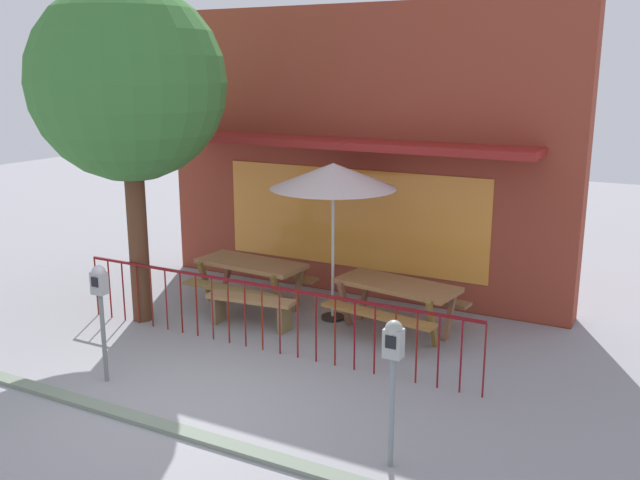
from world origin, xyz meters
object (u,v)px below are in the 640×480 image
at_px(picnic_table_left, 251,271).
at_px(parking_meter_far, 100,293).
at_px(parking_meter_near, 393,355).
at_px(street_tree, 128,84).
at_px(patio_umbrella, 333,177).
at_px(picnic_table_right, 397,293).
at_px(patio_bench, 251,305).

relative_size(picnic_table_left, parking_meter_far, 1.25).
distance_m(parking_meter_near, street_tree, 5.97).
distance_m(patio_umbrella, parking_meter_near, 4.37).
distance_m(picnic_table_right, parking_meter_far, 4.23).
distance_m(patio_umbrella, patio_bench, 2.32).
xyz_separation_m(patio_umbrella, patio_bench, (-0.94, -0.90, -1.91)).
xyz_separation_m(parking_meter_near, street_tree, (-5.04, 2.07, 2.44)).
bearing_deg(parking_meter_far, patio_umbrella, 65.70).
xyz_separation_m(picnic_table_left, picnic_table_right, (2.56, 0.02, 0.00)).
height_order(picnic_table_left, picnic_table_right, same).
distance_m(picnic_table_left, parking_meter_near, 5.17).
distance_m(picnic_table_right, patio_bench, 2.22).
xyz_separation_m(picnic_table_left, patio_bench, (0.51, -0.81, -0.26)).
bearing_deg(parking_meter_near, patio_bench, 142.34).
bearing_deg(street_tree, patio_bench, 16.87).
bearing_deg(picnic_table_left, parking_meter_far, -91.00).
xyz_separation_m(picnic_table_right, parking_meter_far, (-2.62, -3.27, 0.56)).
bearing_deg(picnic_table_left, patio_bench, -57.49).
xyz_separation_m(patio_umbrella, parking_meter_near, (2.40, -3.49, -1.08)).
relative_size(picnic_table_left, street_tree, 0.37).
bearing_deg(patio_umbrella, patio_bench, -136.16).
bearing_deg(parking_meter_near, patio_umbrella, 124.60).
relative_size(patio_umbrella, parking_meter_far, 1.63).
distance_m(patio_bench, street_tree, 3.72).
height_order(patio_bench, parking_meter_near, parking_meter_near).
bearing_deg(parking_meter_near, picnic_table_left, 138.72).
distance_m(picnic_table_left, patio_bench, 0.99).
xyz_separation_m(parking_meter_far, street_tree, (-1.12, 1.93, 2.45)).
distance_m(picnic_table_right, street_tree, 4.98).
relative_size(picnic_table_left, patio_umbrella, 0.77).
relative_size(picnic_table_right, parking_meter_near, 1.29).
bearing_deg(parking_meter_near, picnic_table_right, 110.90).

